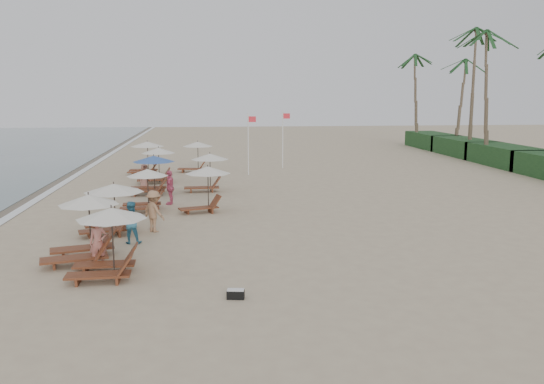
{
  "coord_description": "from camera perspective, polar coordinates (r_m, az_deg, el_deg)",
  "views": [
    {
      "loc": [
        -1.85,
        -20.57,
        5.67
      ],
      "look_at": [
        1.0,
        4.34,
        1.3
      ],
      "focal_mm": 37.04,
      "sensor_mm": 36.0,
      "label": 1
    }
  ],
  "objects": [
    {
      "name": "flag_pole_far",
      "position": [
        43.55,
        1.14,
        5.66
      ],
      "size": [
        0.6,
        0.08,
        4.44
      ],
      "color": "silver",
      "rests_on": "ground"
    },
    {
      "name": "beachgoer_mid_b",
      "position": [
        23.85,
        -11.92,
        -1.93
      ],
      "size": [
        1.27,
        1.26,
        1.75
      ],
      "primitive_type": "imported",
      "rotation": [
        0.0,
        0.0,
        2.36
      ],
      "color": "#986D4D",
      "rests_on": "ground"
    },
    {
      "name": "foam_line",
      "position": [
        32.47,
        -23.16,
        -0.96
      ],
      "size": [
        0.5,
        140.0,
        0.02
      ],
      "primitive_type": "cube",
      "color": "white",
      "rests_on": "ground"
    },
    {
      "name": "inland_station_2",
      "position": [
        41.87,
        -7.83,
        3.9
      ],
      "size": [
        2.71,
        2.24,
        2.22
      ],
      "color": "brown",
      "rests_on": "ground"
    },
    {
      "name": "lounger_station_6",
      "position": [
        41.13,
        -12.82,
        3.4
      ],
      "size": [
        2.67,
        2.37,
        2.36
      ],
      "color": "brown",
      "rests_on": "ground"
    },
    {
      "name": "beachgoer_far_a",
      "position": [
        29.65,
        -10.32,
        0.46
      ],
      "size": [
        0.57,
        1.1,
        1.79
      ],
      "primitive_type": "imported",
      "rotation": [
        0.0,
        0.0,
        4.59
      ],
      "color": "#CA5172",
      "rests_on": "ground"
    },
    {
      "name": "lounger_station_0",
      "position": [
        18.28,
        -16.6,
        -5.05
      ],
      "size": [
        2.54,
        2.19,
        2.23
      ],
      "color": "brown",
      "rests_on": "ground"
    },
    {
      "name": "duffel_bag",
      "position": [
        16.06,
        -3.71,
        -10.29
      ],
      "size": [
        0.53,
        0.32,
        0.28
      ],
      "color": "black",
      "rests_on": "ground"
    },
    {
      "name": "beachgoer_mid_a",
      "position": [
        22.22,
        -14.16,
        -3.02
      ],
      "size": [
        0.82,
        0.65,
        1.65
      ],
      "primitive_type": "imported",
      "rotation": [
        0.0,
        0.0,
        3.1
      ],
      "color": "teal",
      "rests_on": "ground"
    },
    {
      "name": "beachgoer_near",
      "position": [
        19.68,
        -17.26,
        -4.92
      ],
      "size": [
        0.65,
        0.5,
        1.58
      ],
      "primitive_type": "imported",
      "rotation": [
        0.0,
        0.0,
        0.23
      ],
      "color": "tan",
      "rests_on": "ground"
    },
    {
      "name": "beachgoer_far_b",
      "position": [
        34.49,
        -12.83,
        1.49
      ],
      "size": [
        0.9,
        0.88,
        1.57
      ],
      "primitive_type": "imported",
      "rotation": [
        0.0,
        0.0,
        0.73
      ],
      "color": "#A86D5B",
      "rests_on": "ground"
    },
    {
      "name": "lounger_station_4",
      "position": [
        33.05,
        -12.31,
        1.71
      ],
      "size": [
        2.76,
        2.41,
        2.21
      ],
      "color": "brown",
      "rests_on": "ground"
    },
    {
      "name": "inland_station_0",
      "position": [
        27.38,
        -6.91,
        0.86
      ],
      "size": [
        2.66,
        2.24,
        2.22
      ],
      "color": "brown",
      "rests_on": "ground"
    },
    {
      "name": "lounger_station_1",
      "position": [
        20.32,
        -18.83,
        -3.98
      ],
      "size": [
        2.69,
        2.54,
        2.33
      ],
      "color": "brown",
      "rests_on": "ground"
    },
    {
      "name": "ground",
      "position": [
        21.42,
        -1.34,
        -5.47
      ],
      "size": [
        160.0,
        160.0,
        0.0
      ],
      "primitive_type": "plane",
      "color": "tan",
      "rests_on": "ground"
    },
    {
      "name": "lounger_station_5",
      "position": [
        37.2,
        -11.78,
        2.63
      ],
      "size": [
        2.56,
        2.19,
        2.27
      ],
      "color": "brown",
      "rests_on": "ground"
    },
    {
      "name": "lounger_station_2",
      "position": [
        24.03,
        -16.2,
        -1.46
      ],
      "size": [
        2.7,
        2.44,
        2.06
      ],
      "color": "brown",
      "rests_on": "ground"
    },
    {
      "name": "lounger_station_3",
      "position": [
        28.24,
        -12.95,
        0.13
      ],
      "size": [
        2.44,
        2.05,
        2.08
      ],
      "color": "brown",
      "rests_on": "ground"
    },
    {
      "name": "inland_station_1",
      "position": [
        33.29,
        -6.71,
        2.33
      ],
      "size": [
        2.74,
        2.24,
        2.22
      ],
      "color": "brown",
      "rests_on": "ground"
    },
    {
      "name": "flag_pole_near",
      "position": [
        39.84,
        -2.38,
        5.2
      ],
      "size": [
        0.59,
        0.08,
        4.35
      ],
      "color": "silver",
      "rests_on": "ground"
    },
    {
      "name": "wet_sand_band",
      "position": [
        32.86,
        -25.33,
        -1.0
      ],
      "size": [
        3.2,
        140.0,
        0.01
      ],
      "primitive_type": "cube",
      "color": "#6B5E4C",
      "rests_on": "ground"
    }
  ]
}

